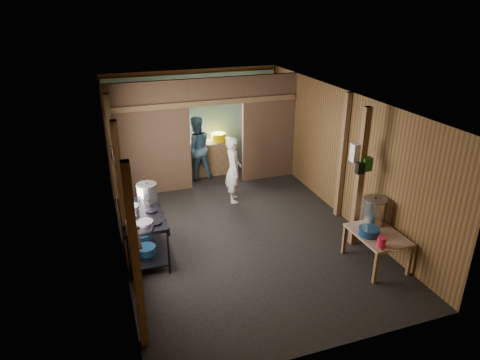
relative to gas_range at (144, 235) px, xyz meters
name	(u,v)px	position (x,y,z in m)	size (l,w,h in m)	color
floor	(237,226)	(1.88, 0.47, -0.43)	(4.50, 7.00, 0.00)	black
ceiling	(236,98)	(1.88, 0.47, 2.17)	(4.50, 7.00, 0.00)	#42413F
wall_back	(193,120)	(1.88, 3.97, 0.87)	(4.50, 0.00, 2.60)	brown
wall_front	(331,267)	(1.88, -3.03, 0.87)	(4.50, 0.00, 2.60)	brown
wall_left	(114,182)	(-0.37, 0.47, 0.87)	(0.00, 7.00, 2.60)	brown
wall_right	(340,153)	(4.13, 0.47, 0.87)	(0.00, 7.00, 2.60)	brown
partition_left	(149,140)	(0.55, 2.67, 0.87)	(1.85, 0.10, 2.60)	brown
partition_right	(269,128)	(3.46, 2.67, 0.87)	(1.35, 0.10, 2.60)	brown
partition_header	(216,91)	(2.13, 2.67, 1.87)	(1.30, 0.10, 0.60)	brown
turquoise_panel	(194,123)	(1.88, 3.91, 0.82)	(4.40, 0.06, 2.50)	#6BA6A4
back_counter	(211,157)	(2.18, 3.42, 0.00)	(1.20, 0.50, 0.85)	olive
wall_clock	(203,97)	(2.13, 3.87, 1.47)	(0.20, 0.20, 0.03)	white
post_left_a	(136,261)	(-0.30, -2.13, 0.87)	(0.10, 0.12, 2.60)	olive
post_left_b	(122,200)	(-0.30, -0.33, 0.87)	(0.10, 0.12, 2.60)	olive
post_left_c	(113,159)	(-0.30, 1.67, 0.87)	(0.10, 0.12, 2.60)	olive
post_right	(342,157)	(4.06, 0.27, 0.87)	(0.10, 0.12, 2.60)	olive
post_free	(359,179)	(3.73, -0.83, 0.87)	(0.12, 0.12, 2.60)	olive
cross_beam	(206,103)	(1.88, 2.62, 1.62)	(4.40, 0.12, 0.12)	olive
pan_lid_big	(113,155)	(-0.33, 0.87, 1.22)	(0.34, 0.34, 0.03)	gray
pan_lid_small	(112,153)	(-0.33, 1.27, 1.12)	(0.30, 0.30, 0.03)	black
wall_shelf	(133,234)	(-0.27, -1.63, 0.97)	(0.14, 0.80, 0.03)	olive
jar_white	(135,239)	(-0.27, -1.88, 1.04)	(0.07, 0.07, 0.10)	white
jar_yellow	(132,229)	(-0.27, -1.63, 1.04)	(0.08, 0.08, 0.10)	#F5C500
jar_green	(131,222)	(-0.27, -1.41, 1.04)	(0.06, 0.06, 0.10)	#145A12
bag_white	(357,152)	(3.68, -0.75, 1.35)	(0.22, 0.15, 0.32)	white
bag_green	(367,164)	(3.80, -0.89, 1.17)	(0.16, 0.12, 0.24)	#145A12
bag_black	(360,168)	(3.66, -0.91, 1.12)	(0.14, 0.10, 0.20)	black
gas_range	(144,235)	(0.00, 0.00, 0.00)	(0.75, 1.45, 0.86)	black
prep_table	(376,249)	(3.71, -1.54, -0.13)	(0.73, 1.00, 0.59)	tan
stove_pot_large	(147,193)	(0.17, 0.42, 0.59)	(0.36, 0.36, 0.37)	silver
stove_pot_med	(131,212)	(-0.17, -0.10, 0.53)	(0.27, 0.27, 0.24)	silver
stove_saucepan	(129,202)	(-0.17, 0.40, 0.48)	(0.17, 0.17, 0.10)	silver
frying_pan	(145,223)	(0.00, -0.41, 0.45)	(0.28, 0.50, 0.07)	gray
blue_tub_front	(146,250)	(0.00, -0.20, -0.19)	(0.34, 0.34, 0.14)	navy
blue_tub_back	(143,237)	(0.00, 0.28, -0.20)	(0.34, 0.34, 0.13)	navy
stock_pot	(374,211)	(3.86, -1.17, 0.38)	(0.41, 0.41, 0.48)	silver
wash_basin	(369,231)	(3.54, -1.53, 0.23)	(0.35, 0.35, 0.13)	navy
pink_bucket	(382,242)	(3.51, -1.90, 0.25)	(0.14, 0.14, 0.17)	red
knife	(390,250)	(3.58, -2.05, 0.17)	(0.30, 0.04, 0.01)	silver
yellow_tub	(219,137)	(2.39, 3.42, 0.52)	(0.37, 0.37, 0.20)	#F5C500
red_cup	(195,141)	(1.78, 3.42, 0.49)	(0.11, 0.11, 0.13)	maroon
cook	(233,170)	(2.21, 1.65, 0.32)	(0.54, 0.36, 1.49)	silver
worker_back	(196,148)	(1.74, 3.20, 0.38)	(0.79, 0.62, 1.62)	#406B83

